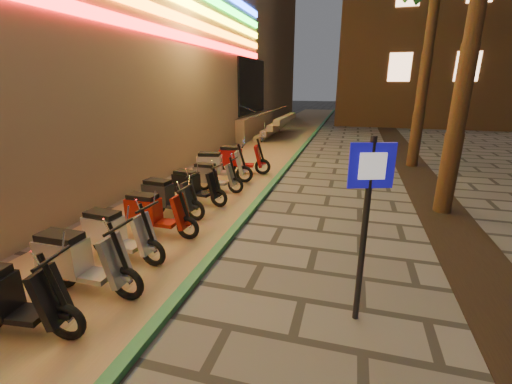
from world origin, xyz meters
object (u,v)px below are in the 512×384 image
(pedestrian_sign, at_px, (367,208))
(scooter_11, at_px, (213,176))
(scooter_6, at_px, (78,260))
(scooter_10, at_px, (194,185))
(scooter_7, at_px, (116,233))
(scooter_5, at_px, (5,298))
(scooter_13, at_px, (238,159))
(scooter_9, at_px, (167,196))
(scooter_12, at_px, (218,166))
(scooter_8, at_px, (154,213))

(pedestrian_sign, xyz_separation_m, scooter_11, (-4.02, 4.74, -1.13))
(scooter_6, relative_size, scooter_10, 1.08)
(scooter_7, bearing_deg, scooter_5, -86.89)
(scooter_7, bearing_deg, scooter_6, -78.18)
(scooter_10, height_order, scooter_13, scooter_13)
(pedestrian_sign, bearing_deg, scooter_11, 111.79)
(scooter_6, bearing_deg, pedestrian_sign, 6.62)
(scooter_6, xyz_separation_m, scooter_10, (-0.11, 4.13, -0.04))
(scooter_11, bearing_deg, scooter_13, 88.81)
(pedestrian_sign, distance_m, scooter_9, 5.16)
(scooter_10, relative_size, scooter_12, 0.89)
(scooter_5, bearing_deg, scooter_8, 80.50)
(pedestrian_sign, bearing_deg, scooter_7, 153.83)
(scooter_6, bearing_deg, scooter_12, 92.20)
(scooter_13, bearing_deg, pedestrian_sign, -69.47)
(scooter_7, distance_m, scooter_12, 5.14)
(scooter_8, distance_m, scooter_12, 4.06)
(pedestrian_sign, bearing_deg, scooter_9, 129.84)
(scooter_6, distance_m, scooter_8, 2.10)
(scooter_8, bearing_deg, scooter_12, 94.56)
(scooter_12, bearing_deg, scooter_5, -100.27)
(scooter_9, relative_size, scooter_10, 1.02)
(scooter_5, bearing_deg, scooter_12, 83.89)
(scooter_10, distance_m, scooter_13, 3.17)
(scooter_5, xyz_separation_m, scooter_11, (0.15, 6.20, -0.05))
(scooter_6, bearing_deg, scooter_13, 89.58)
(scooter_10, bearing_deg, scooter_9, -92.19)
(scooter_7, relative_size, scooter_13, 0.91)
(scooter_5, bearing_deg, scooter_11, 82.09)
(scooter_8, relative_size, scooter_12, 0.90)
(scooter_9, bearing_deg, scooter_5, -81.81)
(scooter_7, height_order, scooter_9, scooter_7)
(scooter_5, xyz_separation_m, scooter_6, (0.19, 0.99, 0.01))
(scooter_9, bearing_deg, scooter_6, -77.85)
(pedestrian_sign, height_order, scooter_5, pedestrian_sign)
(scooter_8, bearing_deg, scooter_7, -93.61)
(scooter_5, distance_m, scooter_10, 5.12)
(pedestrian_sign, bearing_deg, scooter_6, 168.10)
(scooter_10, relative_size, scooter_11, 1.06)
(scooter_7, distance_m, scooter_9, 2.10)
(pedestrian_sign, height_order, scooter_6, pedestrian_sign)
(scooter_10, bearing_deg, scooter_6, -79.50)
(scooter_12, distance_m, scooter_13, 1.18)
(scooter_13, bearing_deg, scooter_10, -102.26)
(scooter_6, height_order, scooter_9, scooter_6)
(scooter_6, height_order, scooter_8, scooter_6)
(scooter_6, distance_m, scooter_7, 1.02)
(pedestrian_sign, bearing_deg, scooter_8, 139.31)
(scooter_12, bearing_deg, scooter_8, -97.69)
(scooter_12, bearing_deg, scooter_7, -99.41)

